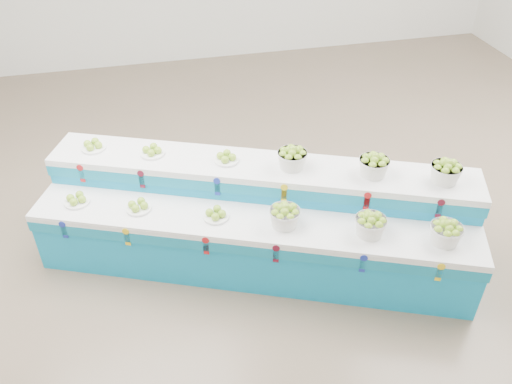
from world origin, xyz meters
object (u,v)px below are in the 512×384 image
basket_lower_left (285,216)px  plate_upper_mid (152,150)px  display_stand (256,220)px  basket_upper_right (446,171)px

basket_lower_left → plate_upper_mid: bearing=136.8°
basket_lower_left → plate_upper_mid: plate_upper_mid is taller
display_stand → plate_upper_mid: size_ratio=17.14×
basket_lower_left → display_stand: bearing=116.8°
display_stand → basket_upper_right: basket_upper_right is taller
display_stand → basket_upper_right: 1.93m
basket_lower_left → plate_upper_mid: size_ratio=1.16×
display_stand → basket_upper_right: (1.77, -0.44, 0.62)m
plate_upper_mid → basket_upper_right: size_ratio=0.86×
basket_lower_left → basket_upper_right: size_ratio=1.00×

